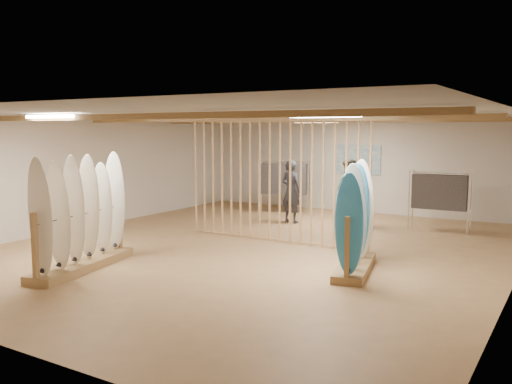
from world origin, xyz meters
The scene contains 14 objects.
floor centered at (0.00, 0.00, 0.00)m, with size 12.00×12.00×0.00m, color #A67C50.
ceiling centered at (0.00, 0.00, 2.80)m, with size 12.00×12.00×0.00m, color #9A9892.
wall_back centered at (0.00, 6.00, 1.40)m, with size 12.00×12.00×0.00m, color beige.
wall_left centered at (-5.00, 0.00, 1.40)m, with size 12.00×12.00×0.00m, color beige.
ceiling_slats centered at (0.00, 0.00, 2.72)m, with size 9.50×6.12×0.10m, color olive.
light_panels centered at (0.00, 0.00, 2.74)m, with size 1.20×0.35×0.06m, color white.
bamboo_partition centered at (0.00, 0.80, 1.40)m, with size 4.45×0.05×2.78m.
poster centered at (0.00, 5.98, 1.60)m, with size 1.40×0.03×0.90m, color #316AAC.
rack_left centered at (-1.78, -3.09, 0.68)m, with size 1.06×2.53×2.00m.
rack_right centered at (2.48, -0.71, 0.64)m, with size 0.94×2.04×1.88m.
clothing_rack_a centered at (-1.80, 4.59, 1.03)m, with size 1.43×0.78×1.59m.
clothing_rack_b centered at (2.87, 3.99, 0.98)m, with size 1.40×0.37×1.50m.
shopper_a centered at (-0.84, 3.22, 0.96)m, with size 0.70×0.48×1.92m, color #26262E.
shopper_b centered at (0.73, 3.50, 0.99)m, with size 0.96×0.75×1.98m, color #302E25.
Camera 1 is at (5.85, -9.64, 2.51)m, focal length 38.00 mm.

